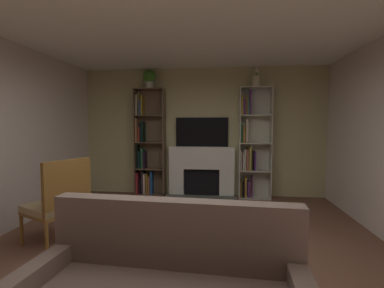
{
  "coord_description": "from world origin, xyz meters",
  "views": [
    {
      "loc": [
        0.48,
        -2.91,
        1.55
      ],
      "look_at": [
        0.0,
        1.26,
        1.24
      ],
      "focal_mm": 26.4,
      "sensor_mm": 36.0,
      "label": 1
    }
  ],
  "objects_px": {
    "coffee_table": "(181,245)",
    "potted_plant": "(149,78)",
    "vase_with_flowers": "(256,80)",
    "fireplace": "(202,170)",
    "bookshelf_left": "(147,148)",
    "tv": "(202,132)",
    "bookshelf_right": "(251,146)",
    "armchair": "(60,201)"
  },
  "relations": [
    {
      "from": "fireplace",
      "to": "tv",
      "type": "distance_m",
      "value": 0.82
    },
    {
      "from": "fireplace",
      "to": "tv",
      "type": "relative_size",
      "value": 1.33
    },
    {
      "from": "potted_plant",
      "to": "coffee_table",
      "type": "distance_m",
      "value": 4.13
    },
    {
      "from": "vase_with_flowers",
      "to": "potted_plant",
      "type": "bearing_deg",
      "value": -179.98
    },
    {
      "from": "bookshelf_left",
      "to": "potted_plant",
      "type": "relative_size",
      "value": 5.88
    },
    {
      "from": "bookshelf_left",
      "to": "bookshelf_right",
      "type": "bearing_deg",
      "value": -0.3
    },
    {
      "from": "bookshelf_left",
      "to": "armchair",
      "type": "relative_size",
      "value": 2.08
    },
    {
      "from": "potted_plant",
      "to": "vase_with_flowers",
      "type": "relative_size",
      "value": 0.95
    },
    {
      "from": "bookshelf_left",
      "to": "vase_with_flowers",
      "type": "bearing_deg",
      "value": -0.97
    },
    {
      "from": "fireplace",
      "to": "bookshelf_left",
      "type": "xyz_separation_m",
      "value": [
        -1.2,
        -0.01,
        0.48
      ]
    },
    {
      "from": "bookshelf_left",
      "to": "coffee_table",
      "type": "height_order",
      "value": "bookshelf_left"
    },
    {
      "from": "bookshelf_right",
      "to": "potted_plant",
      "type": "relative_size",
      "value": 5.88
    },
    {
      "from": "fireplace",
      "to": "coffee_table",
      "type": "relative_size",
      "value": 1.75
    },
    {
      "from": "fireplace",
      "to": "potted_plant",
      "type": "bearing_deg",
      "value": -177.45
    },
    {
      "from": "bookshelf_right",
      "to": "bookshelf_left",
      "type": "bearing_deg",
      "value": 179.7
    },
    {
      "from": "bookshelf_right",
      "to": "vase_with_flowers",
      "type": "height_order",
      "value": "vase_with_flowers"
    },
    {
      "from": "armchair",
      "to": "coffee_table",
      "type": "xyz_separation_m",
      "value": [
        1.69,
        -0.75,
        -0.16
      ]
    },
    {
      "from": "tv",
      "to": "bookshelf_left",
      "type": "height_order",
      "value": "bookshelf_left"
    },
    {
      "from": "coffee_table",
      "to": "potted_plant",
      "type": "bearing_deg",
      "value": 109.63
    },
    {
      "from": "tv",
      "to": "bookshelf_left",
      "type": "xyz_separation_m",
      "value": [
        -1.2,
        -0.08,
        -0.34
      ]
    },
    {
      "from": "bookshelf_right",
      "to": "fireplace",
      "type": "bearing_deg",
      "value": 178.81
    },
    {
      "from": "bookshelf_right",
      "to": "armchair",
      "type": "bearing_deg",
      "value": -135.29
    },
    {
      "from": "fireplace",
      "to": "potted_plant",
      "type": "distance_m",
      "value": 2.26
    },
    {
      "from": "potted_plant",
      "to": "coffee_table",
      "type": "bearing_deg",
      "value": -70.37
    },
    {
      "from": "tv",
      "to": "bookshelf_left",
      "type": "bearing_deg",
      "value": -176.17
    },
    {
      "from": "tv",
      "to": "vase_with_flowers",
      "type": "height_order",
      "value": "vase_with_flowers"
    },
    {
      "from": "bookshelf_right",
      "to": "potted_plant",
      "type": "xyz_separation_m",
      "value": [
        -2.14,
        -0.03,
        1.43
      ]
    },
    {
      "from": "fireplace",
      "to": "tv",
      "type": "height_order",
      "value": "tv"
    },
    {
      "from": "tv",
      "to": "coffee_table",
      "type": "distance_m",
      "value": 3.59
    },
    {
      "from": "bookshelf_left",
      "to": "potted_plant",
      "type": "height_order",
      "value": "potted_plant"
    },
    {
      "from": "vase_with_flowers",
      "to": "fireplace",
      "type": "bearing_deg",
      "value": 177.49
    },
    {
      "from": "fireplace",
      "to": "bookshelf_left",
      "type": "bearing_deg",
      "value": -179.54
    },
    {
      "from": "potted_plant",
      "to": "fireplace",
      "type": "bearing_deg",
      "value": 2.55
    },
    {
      "from": "tv",
      "to": "bookshelf_right",
      "type": "relative_size",
      "value": 0.49
    },
    {
      "from": "bookshelf_left",
      "to": "armchair",
      "type": "distance_m",
      "value": 2.7
    },
    {
      "from": "fireplace",
      "to": "coffee_table",
      "type": "xyz_separation_m",
      "value": [
        0.08,
        -3.38,
        -0.16
      ]
    },
    {
      "from": "potted_plant",
      "to": "vase_with_flowers",
      "type": "height_order",
      "value": "vase_with_flowers"
    },
    {
      "from": "bookshelf_left",
      "to": "bookshelf_right",
      "type": "distance_m",
      "value": 2.23
    },
    {
      "from": "bookshelf_right",
      "to": "vase_with_flowers",
      "type": "relative_size",
      "value": 5.6
    },
    {
      "from": "armchair",
      "to": "bookshelf_right",
      "type": "bearing_deg",
      "value": 44.71
    },
    {
      "from": "bookshelf_left",
      "to": "vase_with_flowers",
      "type": "distance_m",
      "value": 2.7
    },
    {
      "from": "armchair",
      "to": "potted_plant",
      "type": "bearing_deg",
      "value": 79.05
    }
  ]
}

